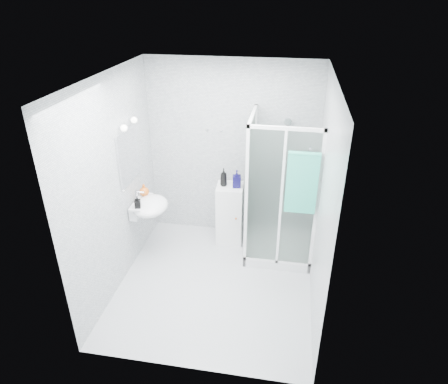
% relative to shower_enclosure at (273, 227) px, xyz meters
% --- Properties ---
extents(room, '(2.40, 2.60, 2.60)m').
position_rel_shower_enclosure_xyz_m(room, '(-0.67, -0.77, 0.85)').
color(room, silver).
rests_on(room, ground).
extents(shower_enclosure, '(0.90, 0.95, 2.00)m').
position_rel_shower_enclosure_xyz_m(shower_enclosure, '(0.00, 0.00, 0.00)').
color(shower_enclosure, white).
rests_on(shower_enclosure, ground).
extents(wall_basin, '(0.46, 0.56, 0.35)m').
position_rel_shower_enclosure_xyz_m(wall_basin, '(-1.66, -0.32, 0.35)').
color(wall_basin, white).
rests_on(wall_basin, ground).
extents(mirror, '(0.02, 0.60, 0.70)m').
position_rel_shower_enclosure_xyz_m(mirror, '(-1.85, -0.32, 1.05)').
color(mirror, white).
rests_on(mirror, room).
extents(vanity_lights, '(0.10, 0.40, 0.08)m').
position_rel_shower_enclosure_xyz_m(vanity_lights, '(-1.80, -0.32, 1.47)').
color(vanity_lights, silver).
rests_on(vanity_lights, room).
extents(wall_hooks, '(0.23, 0.06, 0.03)m').
position_rel_shower_enclosure_xyz_m(wall_hooks, '(-0.92, 0.49, 1.17)').
color(wall_hooks, silver).
rests_on(wall_hooks, room).
extents(storage_cabinet, '(0.39, 0.41, 0.90)m').
position_rel_shower_enclosure_xyz_m(storage_cabinet, '(-0.65, 0.25, 0.00)').
color(storage_cabinet, white).
rests_on(storage_cabinet, ground).
extents(hand_towel, '(0.37, 0.05, 0.79)m').
position_rel_shower_enclosure_xyz_m(hand_towel, '(0.31, -0.40, 0.91)').
color(hand_towel, '#2FB293').
rests_on(hand_towel, shower_enclosure).
extents(shampoo_bottle_a, '(0.12, 0.12, 0.26)m').
position_rel_shower_enclosure_xyz_m(shampoo_bottle_a, '(-0.74, 0.25, 0.58)').
color(shampoo_bottle_a, black).
rests_on(shampoo_bottle_a, storage_cabinet).
extents(shampoo_bottle_b, '(0.13, 0.13, 0.25)m').
position_rel_shower_enclosure_xyz_m(shampoo_bottle_b, '(-0.56, 0.25, 0.58)').
color(shampoo_bottle_b, '#0E0A3F').
rests_on(shampoo_bottle_b, storage_cabinet).
extents(soap_dispenser_orange, '(0.14, 0.14, 0.17)m').
position_rel_shower_enclosure_xyz_m(soap_dispenser_orange, '(-1.76, -0.15, 0.50)').
color(soap_dispenser_orange, '#CA5A17').
rests_on(soap_dispenser_orange, wall_basin).
extents(soap_dispenser_black, '(0.09, 0.09, 0.16)m').
position_rel_shower_enclosure_xyz_m(soap_dispenser_black, '(-1.73, -0.49, 0.50)').
color(soap_dispenser_black, black).
rests_on(soap_dispenser_black, wall_basin).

